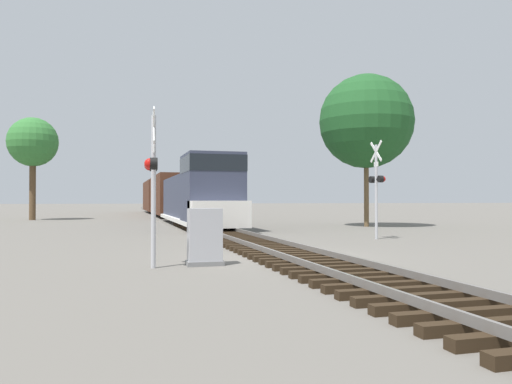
{
  "coord_description": "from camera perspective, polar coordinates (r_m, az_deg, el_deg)",
  "views": [
    {
      "loc": [
        -4.92,
        -14.16,
        1.72
      ],
      "look_at": [
        0.36,
        4.81,
        2.02
      ],
      "focal_mm": 35.0,
      "sensor_mm": 36.0,
      "label": 1
    }
  ],
  "objects": [
    {
      "name": "rail_track_bed",
      "position": [
        15.08,
        3.61,
        -6.9
      ],
      "size": [
        2.6,
        160.0,
        0.31
      ],
      "color": "black",
      "rests_on": "ground"
    },
    {
      "name": "tree_far_right",
      "position": [
        32.79,
        12.48,
        7.87
      ],
      "size": [
        5.97,
        5.97,
        9.68
      ],
      "color": "brown",
      "rests_on": "ground"
    },
    {
      "name": "crossing_signal_far",
      "position": [
        22.26,
        13.63,
        1.02
      ],
      "size": [
        0.35,
        1.0,
        4.27
      ],
      "rotation": [
        0.0,
        0.0,
        1.6
      ],
      "color": "#B7B7BC",
      "rests_on": "ground"
    },
    {
      "name": "freight_train",
      "position": [
        48.94,
        -9.79,
        -0.5
      ],
      "size": [
        3.0,
        49.42,
        4.17
      ],
      "color": "#33384C",
      "rests_on": "ground"
    },
    {
      "name": "crossing_signal_near",
      "position": [
        12.8,
        -11.75,
        2.12
      ],
      "size": [
        0.36,
        1.01,
        4.01
      ],
      "rotation": [
        0.0,
        0.0,
        -1.62
      ],
      "color": "#B7B7BC",
      "rests_on": "ground"
    },
    {
      "name": "ground_plane",
      "position": [
        15.09,
        3.61,
        -7.41
      ],
      "size": [
        400.0,
        400.0,
        0.0
      ],
      "primitive_type": "plane",
      "color": "#666059"
    },
    {
      "name": "relay_cabinet",
      "position": [
        13.16,
        -5.88,
        -5.17
      ],
      "size": [
        0.95,
        0.56,
        1.49
      ],
      "color": "slate",
      "rests_on": "ground"
    },
    {
      "name": "tree_mid_background",
      "position": [
        46.09,
        -24.15,
        5.14
      ],
      "size": [
        4.12,
        4.12,
        8.62
      ],
      "color": "brown",
      "rests_on": "ground"
    }
  ]
}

